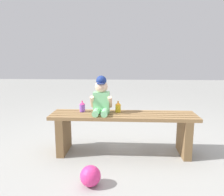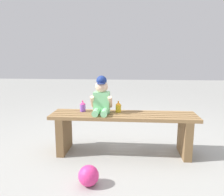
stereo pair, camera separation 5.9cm
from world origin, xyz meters
The scene contains 6 objects.
ground_plane centered at (0.00, 0.00, 0.00)m, with size 16.00×16.00×0.00m, color #999993.
park_bench centered at (0.00, 0.00, 0.30)m, with size 1.55×0.36×0.44m.
child_figure centered at (-0.24, 0.01, 0.62)m, with size 0.23×0.27×0.40m.
sippy_cup_left centered at (-0.45, 0.07, 0.50)m, with size 0.06×0.06×0.12m.
sippy_cup_right centered at (-0.06, 0.07, 0.50)m, with size 0.06×0.06×0.12m.
toy_ball centered at (-0.26, -0.65, 0.09)m, with size 0.17×0.17×0.17m, color #E5337F.
Camera 2 is at (0.07, -2.29, 1.04)m, focal length 35.45 mm.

